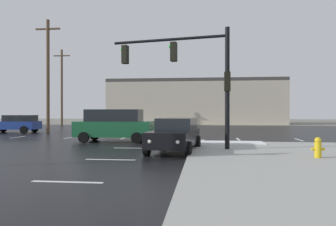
{
  "coord_description": "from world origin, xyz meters",
  "views": [
    {
      "loc": [
        3.64,
        -22.21,
        1.92
      ],
      "look_at": [
        0.19,
        8.77,
        1.77
      ],
      "focal_mm": 34.14,
      "sensor_mm": 36.0,
      "label": 1
    }
  ],
  "objects_px": {
    "utility_pole_distant": "(62,86)",
    "sedan_blue": "(15,123)",
    "fire_hydrant": "(318,147)",
    "utility_pole_far": "(48,74)",
    "suv_green": "(114,125)",
    "sedan_black": "(175,134)",
    "traffic_signal_mast": "(193,68)"
  },
  "relations": [
    {
      "from": "sedan_black",
      "to": "utility_pole_distant",
      "type": "relative_size",
      "value": 0.46
    },
    {
      "from": "suv_green",
      "to": "utility_pole_far",
      "type": "distance_m",
      "value": 11.26
    },
    {
      "from": "suv_green",
      "to": "sedan_black",
      "type": "relative_size",
      "value": 1.04
    },
    {
      "from": "fire_hydrant",
      "to": "suv_green",
      "type": "height_order",
      "value": "suv_green"
    },
    {
      "from": "utility_pole_distant",
      "to": "sedan_blue",
      "type": "bearing_deg",
      "value": -81.97
    },
    {
      "from": "sedan_blue",
      "to": "utility_pole_far",
      "type": "height_order",
      "value": "utility_pole_far"
    },
    {
      "from": "fire_hydrant",
      "to": "sedan_black",
      "type": "bearing_deg",
      "value": 158.57
    },
    {
      "from": "sedan_black",
      "to": "sedan_blue",
      "type": "xyz_separation_m",
      "value": [
        -15.38,
        11.67,
        0.0
      ]
    },
    {
      "from": "suv_green",
      "to": "sedan_blue",
      "type": "height_order",
      "value": "suv_green"
    },
    {
      "from": "utility_pole_far",
      "to": "sedan_blue",
      "type": "bearing_deg",
      "value": 175.56
    },
    {
      "from": "traffic_signal_mast",
      "to": "fire_hydrant",
      "type": "bearing_deg",
      "value": 160.97
    },
    {
      "from": "fire_hydrant",
      "to": "traffic_signal_mast",
      "type": "bearing_deg",
      "value": 150.09
    },
    {
      "from": "fire_hydrant",
      "to": "sedan_black",
      "type": "distance_m",
      "value": 6.14
    },
    {
      "from": "sedan_black",
      "to": "sedan_blue",
      "type": "distance_m",
      "value": 19.31
    },
    {
      "from": "sedan_black",
      "to": "traffic_signal_mast",
      "type": "bearing_deg",
      "value": 132.35
    },
    {
      "from": "sedan_blue",
      "to": "utility_pole_far",
      "type": "distance_m",
      "value": 5.4
    },
    {
      "from": "traffic_signal_mast",
      "to": "suv_green",
      "type": "height_order",
      "value": "traffic_signal_mast"
    },
    {
      "from": "fire_hydrant",
      "to": "suv_green",
      "type": "distance_m",
      "value": 12.06
    },
    {
      "from": "sedan_black",
      "to": "utility_pole_distant",
      "type": "distance_m",
      "value": 30.95
    },
    {
      "from": "sedan_black",
      "to": "sedan_blue",
      "type": "bearing_deg",
      "value": -120.92
    },
    {
      "from": "utility_pole_far",
      "to": "suv_green",
      "type": "bearing_deg",
      "value": -41.09
    },
    {
      "from": "utility_pole_far",
      "to": "utility_pole_distant",
      "type": "bearing_deg",
      "value": 110.36
    },
    {
      "from": "fire_hydrant",
      "to": "utility_pole_distant",
      "type": "xyz_separation_m",
      "value": [
        -23.01,
        27.52,
        4.73
      ]
    },
    {
      "from": "sedan_black",
      "to": "utility_pole_far",
      "type": "bearing_deg",
      "value": -126.94
    },
    {
      "from": "fire_hydrant",
      "to": "suv_green",
      "type": "xyz_separation_m",
      "value": [
        -9.96,
        6.77,
        0.55
      ]
    },
    {
      "from": "fire_hydrant",
      "to": "sedan_blue",
      "type": "relative_size",
      "value": 0.17
    },
    {
      "from": "utility_pole_far",
      "to": "sedan_black",
      "type": "bearing_deg",
      "value": -43.22
    },
    {
      "from": "utility_pole_far",
      "to": "traffic_signal_mast",
      "type": "bearing_deg",
      "value": -39.91
    },
    {
      "from": "fire_hydrant",
      "to": "suv_green",
      "type": "relative_size",
      "value": 0.16
    },
    {
      "from": "utility_pole_distant",
      "to": "utility_pole_far",
      "type": "bearing_deg",
      "value": -69.64
    },
    {
      "from": "traffic_signal_mast",
      "to": "sedan_black",
      "type": "bearing_deg",
      "value": 46.96
    },
    {
      "from": "suv_green",
      "to": "utility_pole_distant",
      "type": "relative_size",
      "value": 0.48
    }
  ]
}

